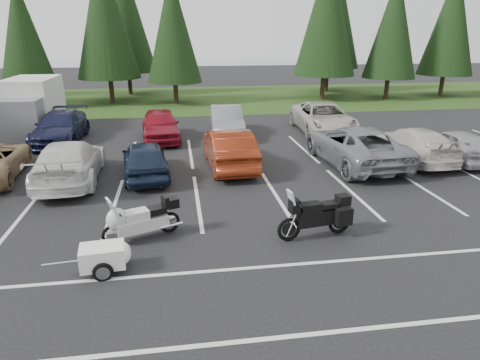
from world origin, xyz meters
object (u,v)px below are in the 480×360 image
object	(u,v)px
car_near_8	(456,145)
car_near_4	(145,159)
car_near_5	(229,148)
touring_motorcycle	(141,216)
car_far_3	(227,121)
car_near_7	(412,144)
adventure_motorcycle	(315,212)
box_truck	(29,107)
cargo_trailer	(103,259)
car_near_6	(354,145)
car_near_3	(69,162)
car_far_2	(160,125)
car_far_4	(323,118)
car_far_1	(60,127)

from	to	relation	value
car_near_8	car_near_4	bearing A→B (deg)	3.62
car_near_5	touring_motorcycle	world-z (taller)	car_near_5
car_far_3	touring_motorcycle	size ratio (longest dim) A/B	1.95
car_near_7	car_near_5	bearing A→B (deg)	-2.72
car_near_4	adventure_motorcycle	distance (m)	7.70
box_truck	cargo_trailer	distance (m)	16.81
box_truck	car_near_5	size ratio (longest dim) A/B	1.16
box_truck	car_near_6	distance (m)	17.39
car_far_3	car_near_7	bearing A→B (deg)	-35.51
car_near_3	adventure_motorcycle	distance (m)	9.59
car_near_5	car_near_6	bearing A→B (deg)	174.47
box_truck	car_near_7	size ratio (longest dim) A/B	1.13
car_near_3	car_near_7	size ratio (longest dim) A/B	1.07
car_near_8	touring_motorcycle	size ratio (longest dim) A/B	1.71
car_far_2	touring_motorcycle	distance (m)	11.35
car_near_5	car_far_2	size ratio (longest dim) A/B	1.05
car_near_8	car_near_5	bearing A→B (deg)	-0.36
box_truck	car_far_4	distance (m)	16.16
car_near_6	cargo_trailer	size ratio (longest dim) A/B	4.04
car_near_5	car_near_7	size ratio (longest dim) A/B	0.98
car_near_7	touring_motorcycle	world-z (taller)	car_near_7
car_near_5	car_far_1	bearing A→B (deg)	-37.20
car_near_6	adventure_motorcycle	size ratio (longest dim) A/B	2.44
car_near_5	car_near_8	bearing A→B (deg)	174.78
car_near_3	car_far_1	xyz separation A→B (m)	(-1.83, 6.48, -0.02)
box_truck	car_far_4	xyz separation A→B (m)	(15.99, -2.30, -0.64)
car_near_7	car_far_2	world-z (taller)	car_far_2
car_near_3	car_near_7	xyz separation A→B (m)	(14.10, 0.69, -0.05)
car_far_3	adventure_motorcycle	bearing A→B (deg)	-82.79
car_far_3	cargo_trailer	size ratio (longest dim) A/B	3.22
car_far_2	touring_motorcycle	bearing A→B (deg)	-95.18
car_far_2	touring_motorcycle	world-z (taller)	car_far_2
car_near_5	adventure_motorcycle	xyz separation A→B (m)	(1.50, -6.72, -0.06)
box_truck	car_near_7	distance (m)	19.77
car_near_4	car_far_1	world-z (taller)	car_far_1
car_near_3	car_near_8	distance (m)	15.94
car_near_4	car_far_4	bearing A→B (deg)	-151.73
car_near_6	cargo_trailer	distance (m)	11.83
car_far_4	car_near_6	bearing A→B (deg)	-94.00
car_near_3	car_near_6	size ratio (longest dim) A/B	0.90
car_near_3	touring_motorcycle	world-z (taller)	car_near_3
car_near_6	car_far_1	size ratio (longest dim) A/B	1.14
cargo_trailer	car_far_1	bearing A→B (deg)	100.58
car_far_1	car_far_3	distance (m)	8.53
box_truck	car_near_7	world-z (taller)	box_truck
car_near_7	cargo_trailer	world-z (taller)	car_near_7
car_far_1	touring_motorcycle	size ratio (longest dim) A/B	2.14
car_near_7	cargo_trailer	bearing A→B (deg)	30.88
car_far_3	cargo_trailer	bearing A→B (deg)	-105.62
car_near_7	car_near_8	size ratio (longest dim) A/B	1.20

